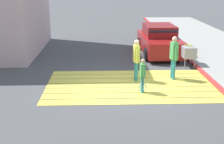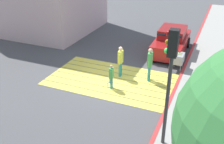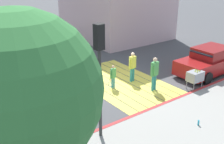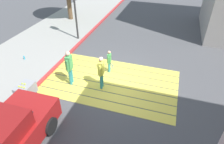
# 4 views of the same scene
# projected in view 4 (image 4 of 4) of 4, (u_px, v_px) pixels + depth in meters

# --- Properties ---
(ground_plane) EXTENTS (120.00, 120.00, 0.00)m
(ground_plane) POSITION_uv_depth(u_px,v_px,m) (111.00, 81.00, 9.81)
(ground_plane) COLOR #4C4C4F
(crosswalk_stripes) EXTENTS (6.40, 3.80, 0.01)m
(crosswalk_stripes) POSITION_uv_depth(u_px,v_px,m) (111.00, 81.00, 9.80)
(crosswalk_stripes) COLOR #EAD64C
(crosswalk_stripes) RESTS_ON ground
(sidewalk_west) EXTENTS (4.80, 40.00, 0.12)m
(sidewalk_west) POSITION_uv_depth(u_px,v_px,m) (17.00, 62.00, 11.18)
(sidewalk_west) COLOR #9E9B93
(sidewalk_west) RESTS_ON ground
(curb_painted) EXTENTS (0.16, 40.00, 0.13)m
(curb_painted) POSITION_uv_depth(u_px,v_px,m) (53.00, 69.00, 10.58)
(curb_painted) COLOR #BC3333
(curb_painted) RESTS_ON ground
(tennis_ball_cart) EXTENTS (0.56, 0.80, 1.02)m
(tennis_ball_cart) POSITION_uv_depth(u_px,v_px,m) (26.00, 90.00, 8.18)
(tennis_ball_cart) COLOR #99999E
(tennis_ball_cart) RESTS_ON ground
(water_bottle) EXTENTS (0.07, 0.07, 0.22)m
(water_bottle) POSITION_uv_depth(u_px,v_px,m) (24.00, 58.00, 11.26)
(water_bottle) COLOR #33A5BF
(water_bottle) RESTS_ON sidewalk_west
(pedestrian_adult_lead) EXTENTS (0.27, 0.51, 1.76)m
(pedestrian_adult_lead) POSITION_uv_depth(u_px,v_px,m) (69.00, 65.00, 9.12)
(pedestrian_adult_lead) COLOR teal
(pedestrian_adult_lead) RESTS_ON ground
(pedestrian_adult_trailing) EXTENTS (0.24, 0.49, 1.66)m
(pedestrian_adult_trailing) POSITION_uv_depth(u_px,v_px,m) (101.00, 70.00, 8.88)
(pedestrian_adult_trailing) COLOR teal
(pedestrian_adult_trailing) RESTS_ON ground
(pedestrian_child_with_racket) EXTENTS (0.29, 0.39, 1.25)m
(pedestrian_child_with_racket) POSITION_uv_depth(u_px,v_px,m) (109.00, 60.00, 10.12)
(pedestrian_child_with_racket) COLOR teal
(pedestrian_child_with_racket) RESTS_ON ground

